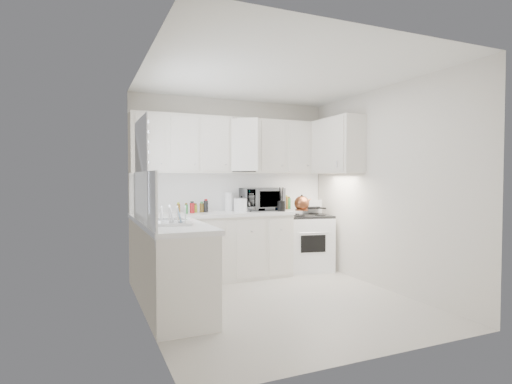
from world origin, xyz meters
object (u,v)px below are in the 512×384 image
microwave (262,197)px  dish_rack (172,214)px  rice_cooker (241,204)px  stove (307,235)px  tea_kettle (302,202)px  utensil_crock (281,199)px

microwave → dish_rack: 2.11m
rice_cooker → dish_rack: (-1.26, -1.29, -0.00)m
stove → rice_cooker: size_ratio=4.96×
stove → tea_kettle: tea_kettle is taller
utensil_crock → dish_rack: (-1.79, -1.06, -0.07)m
rice_cooker → microwave: bearing=17.9°
stove → microwave: size_ratio=1.83×
tea_kettle → dish_rack: (-2.17, -1.13, -0.01)m
tea_kettle → utensil_crock: size_ratio=0.78×
tea_kettle → rice_cooker: bearing=178.2°
tea_kettle → rice_cooker: tea_kettle is taller
rice_cooker → utensil_crock: bearing=-17.0°
utensil_crock → stove: bearing=22.2°
tea_kettle → dish_rack: bearing=-144.2°
stove → utensil_crock: (-0.56, -0.23, 0.58)m
utensil_crock → rice_cooker: bearing=156.5°
tea_kettle → stove: bearing=49.9°
utensil_crock → dish_rack: size_ratio=0.90×
microwave → rice_cooker: 0.37m
dish_rack → microwave: bearing=52.7°
stove → dish_rack: dish_rack is taller
utensil_crock → dish_rack: 2.08m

